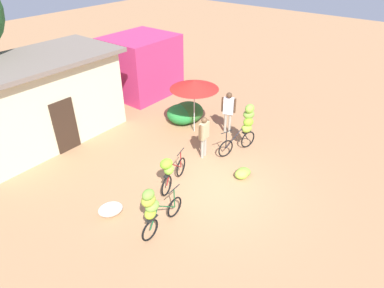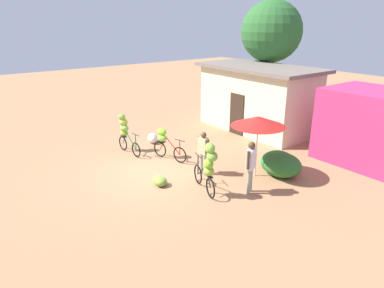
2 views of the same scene
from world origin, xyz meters
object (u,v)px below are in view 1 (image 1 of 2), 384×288
Objects in this scene: building_low at (40,100)px; person_bystander at (228,108)px; bicycle_near_pile at (170,170)px; shop_pink at (141,65)px; bicycle_leftmost at (153,207)px; bicycle_center_loaded at (246,124)px; produce_sack at (111,209)px; banana_pile_on_ground at (243,173)px; market_umbrella at (194,85)px; person_vendor at (204,133)px.

person_bystander is at bearing -48.40° from building_low.
person_bystander is at bearing 7.79° from bicycle_near_pile.
bicycle_leftmost is (-6.66, -7.15, -0.47)m from shop_pink.
building_low reaches higher than shop_pink.
bicycle_center_loaded is (-1.49, -6.86, -0.38)m from shop_pink.
produce_sack is 0.40× the size of person_bystander.
shop_pink is 5.74m from person_bystander.
banana_pile_on_ground is (3.63, -0.58, -0.81)m from bicycle_leftmost.
building_low is 5.60m from shop_pink.
market_umbrella is 3.97m from banana_pile_on_ground.
shop_pink reaches higher than person_bystander.
building_low is 3.40× the size of bicycle_center_loaded.
market_umbrella is at bearing 48.24° from person_vendor.
bicycle_center_loaded is at bearing -119.81° from person_bystander.
bicycle_leftmost is 1.01× the size of bicycle_near_pile.
bicycle_near_pile is at bearing -128.60° from shop_pink.
bicycle_center_loaded is at bearing -58.04° from building_low.
building_low is 5.72m from produce_sack.
bicycle_leftmost is 0.97× the size of person_bystander.
bicycle_leftmost is at bearing -79.30° from produce_sack.
building_low is 7.76m from bicycle_center_loaded.
bicycle_center_loaded is at bearing 3.30° from bicycle_leftmost.
person_bystander reaches higher than produce_sack.
shop_pink is 1.89× the size of bicycle_leftmost.
building_low reaches higher than bicycle_leftmost.
building_low reaches higher than bicycle_near_pile.
banana_pile_on_ground is at bearing -27.81° from produce_sack.
person_vendor is (3.81, 1.18, 0.03)m from bicycle_leftmost.
bicycle_leftmost is at bearing -176.70° from bicycle_center_loaded.
bicycle_center_loaded is (4.09, -6.56, -0.58)m from building_low.
bicycle_center_loaded is 1.99m from banana_pile_on_ground.
shop_pink is 4.57× the size of produce_sack.
bicycle_center_loaded is at bearing -10.00° from bicycle_near_pile.
building_low is 3.83× the size of person_vendor.
produce_sack is (-5.45, 1.19, -0.83)m from bicycle_center_loaded.
shop_pink is 8.01m from bicycle_near_pile.
produce_sack is at bearing 163.81° from bicycle_near_pile.
banana_pile_on_ground is 1.09× the size of produce_sack.
bicycle_center_loaded is at bearing -12.26° from produce_sack.
building_low is 7.21m from person_bystander.
produce_sack is (-6.94, -5.67, -1.21)m from shop_pink.
person_bystander is (0.79, -1.10, -0.97)m from market_umbrella.
bicycle_near_pile is at bearing 28.51° from bicycle_leftmost.
person_vendor is 2.07m from person_bystander.
person_bystander is (0.68, 1.19, 0.03)m from bicycle_center_loaded.
bicycle_near_pile is (-3.38, -1.68, -1.31)m from market_umbrella.
banana_pile_on_ground is (-3.04, -7.73, -1.28)m from shop_pink.
person_bystander is at bearing 42.79° from banana_pile_on_ground.
building_low is 8.00m from banana_pile_on_ground.
market_umbrella reaches higher than produce_sack.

